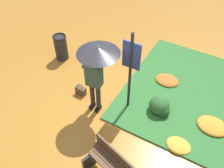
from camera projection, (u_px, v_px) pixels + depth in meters
ground_plane at (106, 109)px, 6.60m from camera, size 18.00×18.00×0.00m
grass_verge at (214, 102)px, 6.73m from camera, size 4.80×4.00×0.05m
person_with_umbrella at (96, 63)px, 5.53m from camera, size 0.96×0.96×2.04m
info_sign_post at (131, 65)px, 5.66m from camera, size 0.44×0.07×2.30m
handbag at (81, 90)px, 6.90m from camera, size 0.31×0.15×0.37m
trash_bin at (61, 47)px, 7.84m from camera, size 0.42×0.42×0.83m
shrub_cluster at (160, 106)px, 6.37m from camera, size 0.58×0.52×0.47m
leaf_pile_near_person at (167, 80)px, 7.27m from camera, size 0.69×0.55×0.15m
leaf_pile_by_bench at (178, 145)px, 5.74m from camera, size 0.57×0.46×0.13m
leaf_pile_far_path at (212, 126)px, 6.10m from camera, size 0.76×0.60×0.17m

